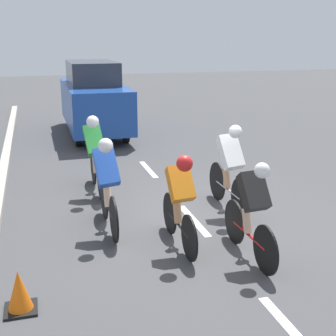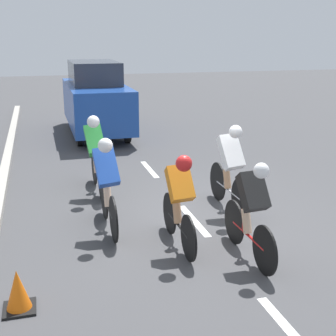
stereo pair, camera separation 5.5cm
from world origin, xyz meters
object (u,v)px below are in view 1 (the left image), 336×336
cyclist_black (252,208)px  support_car (94,99)px  cyclist_white (230,166)px  traffic_cone (19,292)px  cyclist_green (95,152)px  cyclist_blue (107,182)px  cyclist_orange (180,198)px

cyclist_black → support_car: (0.93, -9.09, 0.35)m
cyclist_white → traffic_cone: 4.19m
traffic_cone → support_car: bearing=-102.5°
cyclist_black → traffic_cone: cyclist_black is taller
cyclist_black → cyclist_white: cyclist_white is taller
cyclist_green → support_car: (-0.73, -5.68, 0.28)m
cyclist_blue → cyclist_green: (-0.06, -1.91, 0.01)m
traffic_cone → cyclist_orange: bearing=-154.8°
support_car → cyclist_black: bearing=95.9°
cyclist_black → cyclist_white: (-0.45, -1.81, 0.06)m
cyclist_black → cyclist_green: cyclist_green is taller
cyclist_black → cyclist_blue: (1.72, -1.50, 0.06)m
support_car → traffic_cone: (2.10, 9.52, -0.87)m
traffic_cone → cyclist_blue: bearing=-124.2°
cyclist_white → traffic_cone: size_ratio=3.58×
cyclist_black → traffic_cone: (3.04, 0.43, -0.52)m
cyclist_white → cyclist_orange: cyclist_white is taller
cyclist_blue → cyclist_black: bearing=139.0°
cyclist_orange → cyclist_black: bearing=143.7°
cyclist_orange → support_car: size_ratio=0.35×
cyclist_white → cyclist_green: bearing=-37.2°
cyclist_orange → cyclist_white: bearing=-136.8°
cyclist_white → traffic_cone: bearing=32.7°
cyclist_blue → support_car: 7.64m
cyclist_blue → cyclist_orange: bearing=135.2°
support_car → cyclist_orange: bearing=90.7°
cyclist_black → traffic_cone: size_ratio=3.36×
cyclist_green → support_car: support_car is taller
cyclist_blue → support_car: bearing=-96.0°
cyclist_white → support_car: (1.39, -7.28, 0.29)m
cyclist_white → traffic_cone: cyclist_white is taller
cyclist_black → support_car: support_car is taller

